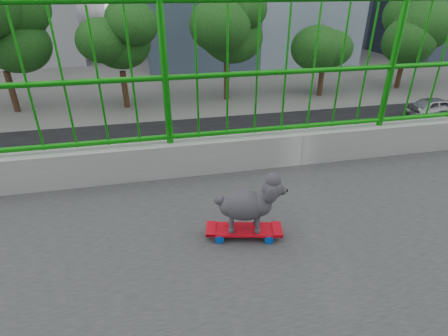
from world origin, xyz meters
The scene contains 10 objects.
road centered at (-13.00, 0.00, 0.01)m, with size 18.00×90.00×0.02m, color black.
street_trees centered at (-26.03, 1.06, 4.72)m, with size 5.30×60.40×7.26m.
skateboard centered at (-0.41, -1.61, 7.05)m, with size 0.25×0.52×0.07m.
poodle centered at (-0.40, -1.58, 7.27)m, with size 0.25×0.45×0.38m.
car_1 centered at (-9.20, -0.37, 0.75)m, with size 1.59×4.57×1.51m, color silver.
car_2 centered at (-12.40, 7.32, 0.81)m, with size 2.67×5.80×1.61m, color #97969B.
car_3 centered at (-15.60, 13.45, 0.68)m, with size 1.90×4.68×1.36m, color black.
car_4 centered at (-18.80, 17.63, 0.71)m, with size 1.69×4.19×1.43m, color #97969B.
car_6 centered at (-9.20, 2.63, 0.77)m, with size 2.56×5.56×1.55m, color black.
car_7 centered at (-12.40, 12.02, 0.72)m, with size 2.01×4.95×1.44m, color red.
Camera 1 is at (1.38, -2.12, 8.51)m, focal length 27.97 mm.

